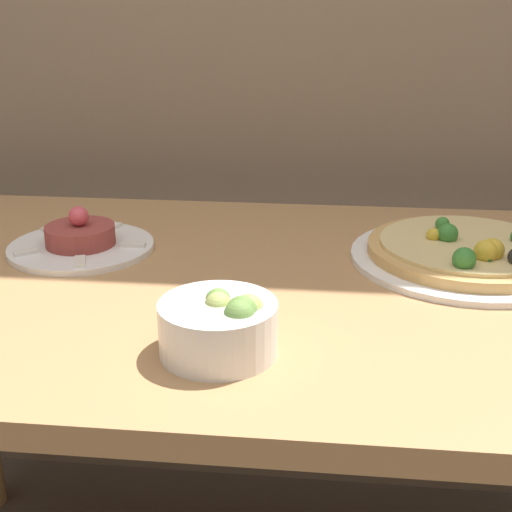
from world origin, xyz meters
name	(u,v)px	position (x,y,z in m)	size (l,w,h in m)	color
dining_table	(228,336)	(0.00, 0.39, 0.64)	(1.35, 0.78, 0.74)	#AD7F51
pizza_plate	(468,252)	(0.36, 0.50, 0.75)	(0.36, 0.36, 0.06)	white
tartare_plate	(81,241)	(-0.25, 0.48, 0.75)	(0.24, 0.24, 0.07)	white
small_bowl	(221,326)	(0.03, 0.16, 0.77)	(0.14, 0.14, 0.08)	white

